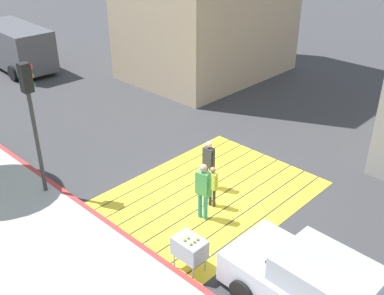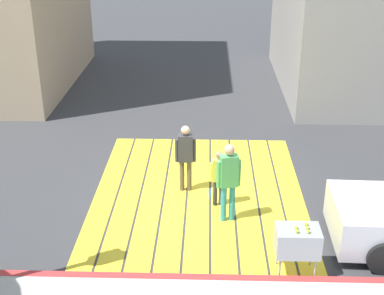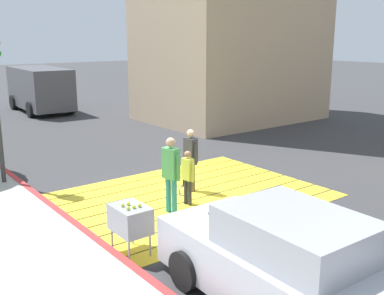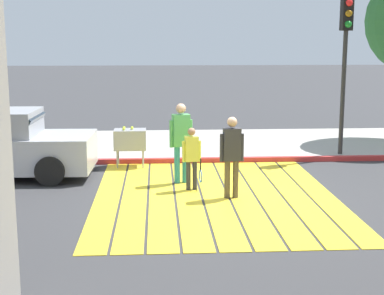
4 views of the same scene
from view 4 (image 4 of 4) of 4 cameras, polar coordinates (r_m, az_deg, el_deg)
ground_plane at (r=11.85m, az=2.28°, el=-4.84°), size 120.00×120.00×0.00m
crosswalk_stripes at (r=11.85m, az=2.29°, el=-4.81°), size 6.40×4.90×0.01m
sidewalk_west at (r=17.28m, az=0.42°, el=0.33°), size 4.80×40.00×0.12m
curb_painted at (r=14.98m, az=1.03°, el=-1.27°), size 0.16×40.00×0.13m
traffic_light_corner at (r=15.74m, az=15.04°, el=9.85°), size 0.39×0.28×4.24m
tennis_ball_cart at (r=14.49m, az=-6.18°, el=0.80°), size 0.56×0.80×1.02m
pedestrian_adult_lead at (r=12.67m, az=-1.10°, el=1.03°), size 0.30×0.51×1.79m
pedestrian_adult_trailing at (r=11.48m, az=3.98°, el=-0.39°), size 0.23×0.49×1.67m
pedestrian_child_with_racket at (r=12.11m, az=-0.00°, el=-0.77°), size 0.28×0.42×1.35m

